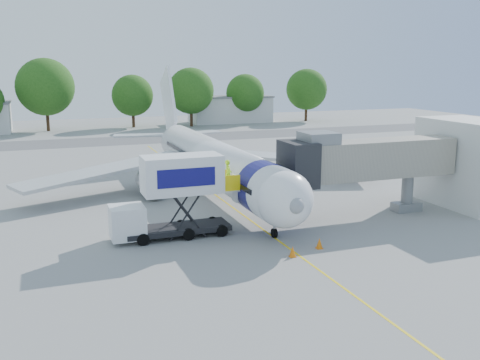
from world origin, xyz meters
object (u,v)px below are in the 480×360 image
object	(u,v)px
catering_hiloader	(173,197)
ground_tug	(295,261)
jet_bridge	(359,160)
aircraft	(212,161)

from	to	relation	value
catering_hiloader	ground_tug	size ratio (longest dim) A/B	2.41
catering_hiloader	ground_tug	xyz separation A→B (m)	(4.81, -8.60, -2.09)
jet_bridge	catering_hiloader	size ratio (longest dim) A/B	1.64
aircraft	jet_bridge	world-z (taller)	aircraft
catering_hiloader	ground_tug	world-z (taller)	catering_hiloader
aircraft	catering_hiloader	distance (m)	12.77
catering_hiloader	aircraft	bearing A→B (deg)	60.63
aircraft	ground_tug	xyz separation A→B (m)	(-1.45, -19.73, -2.28)
aircraft	ground_tug	size ratio (longest dim) A/B	10.71
catering_hiloader	jet_bridge	bearing A→B (deg)	0.01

